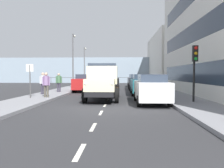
# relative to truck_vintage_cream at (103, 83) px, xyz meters

# --- Properties ---
(ground_plane) EXTENTS (80.00, 80.00, 0.00)m
(ground_plane) POSITION_rel_truck_vintage_cream_xyz_m (-0.33, -5.64, -1.18)
(ground_plane) COLOR #2D2D30
(sidewalk_left) EXTENTS (2.63, 39.44, 0.15)m
(sidewalk_left) POSITION_rel_truck_vintage_cream_xyz_m (-5.24, -5.64, -1.10)
(sidewalk_left) COLOR gray
(sidewalk_left) RESTS_ON ground_plane
(sidewalk_right) EXTENTS (2.63, 39.44, 0.15)m
(sidewalk_right) POSITION_rel_truck_vintage_cream_xyz_m (4.58, -5.64, -1.10)
(sidewalk_right) COLOR gray
(sidewalk_right) RESTS_ON ground_plane
(road_centreline_markings) EXTENTS (0.12, 35.19, 0.01)m
(road_centreline_markings) POSITION_rel_truck_vintage_cream_xyz_m (-0.33, -4.79, -1.17)
(road_centreline_markings) COLOR silver
(road_centreline_markings) RESTS_ON ground_plane
(building_far_block) EXTENTS (6.61, 15.81, 8.22)m
(building_far_block) POSITION_rel_truck_vintage_cream_xyz_m (-9.87, -22.78, 2.93)
(building_far_block) COLOR silver
(building_far_block) RESTS_ON ground_plane
(sea_horizon) EXTENTS (80.00, 0.80, 5.00)m
(sea_horizon) POSITION_rel_truck_vintage_cream_xyz_m (-0.33, -28.36, 1.32)
(sea_horizon) COLOR #8C9EAD
(sea_horizon) RESTS_ON ground_plane
(seawall_railing) EXTENTS (28.08, 0.08, 1.20)m
(seawall_railing) POSITION_rel_truck_vintage_cream_xyz_m (-0.33, -24.76, -0.26)
(seawall_railing) COLOR #4C5156
(seawall_railing) RESTS_ON ground_plane
(truck_vintage_cream) EXTENTS (2.17, 5.64, 2.43)m
(truck_vintage_cream) POSITION_rel_truck_vintage_cream_xyz_m (0.00, 0.00, 0.00)
(truck_vintage_cream) COLOR black
(truck_vintage_cream) RESTS_ON ground_plane
(car_white_kerbside_near) EXTENTS (1.82, 4.30, 1.72)m
(car_white_kerbside_near) POSITION_rel_truck_vintage_cream_xyz_m (-2.98, 1.47, -0.28)
(car_white_kerbside_near) COLOR white
(car_white_kerbside_near) RESTS_ON ground_plane
(car_teal_kerbside_1) EXTENTS (1.90, 4.46, 1.72)m
(car_teal_kerbside_1) POSITION_rel_truck_vintage_cream_xyz_m (-2.98, -3.98, -0.28)
(car_teal_kerbside_1) COLOR #1E6670
(car_teal_kerbside_1) RESTS_ON ground_plane
(car_black_kerbside_2) EXTENTS (1.90, 3.97, 1.72)m
(car_black_kerbside_2) POSITION_rel_truck_vintage_cream_xyz_m (-2.98, -9.32, -0.28)
(car_black_kerbside_2) COLOR black
(car_black_kerbside_2) RESTS_ON ground_plane
(car_grey_kerbside_3) EXTENTS (1.76, 4.22, 1.72)m
(car_grey_kerbside_3) POSITION_rel_truck_vintage_cream_xyz_m (-2.98, -14.97, -0.28)
(car_grey_kerbside_3) COLOR slate
(car_grey_kerbside_3) RESTS_ON ground_plane
(car_red_oppositeside_0) EXTENTS (1.98, 4.06, 1.72)m
(car_red_oppositeside_0) POSITION_rel_truck_vintage_cream_xyz_m (2.31, -6.92, -0.28)
(car_red_oppositeside_0) COLOR #B21E1E
(car_red_oppositeside_0) RESTS_ON ground_plane
(pedestrian_with_bag) EXTENTS (0.53, 0.34, 1.70)m
(pedestrian_with_bag) POSITION_rel_truck_vintage_cream_xyz_m (3.90, -0.33, -0.03)
(pedestrian_with_bag) COLOR #4C473D
(pedestrian_with_bag) RESTS_ON sidewalk_right
(pedestrian_near_railing) EXTENTS (0.53, 0.34, 1.72)m
(pedestrian_near_railing) POSITION_rel_truck_vintage_cream_xyz_m (4.91, -2.45, -0.02)
(pedestrian_near_railing) COLOR #383342
(pedestrian_near_railing) RESTS_ON sidewalk_right
(pedestrian_strolling) EXTENTS (0.53, 0.34, 1.67)m
(pedestrian_strolling) POSITION_rel_truck_vintage_cream_xyz_m (4.34, -4.79, -0.05)
(pedestrian_strolling) COLOR #383342
(pedestrian_strolling) RESTS_ON sidewalk_right
(traffic_light_near) EXTENTS (0.28, 0.41, 3.20)m
(traffic_light_near) POSITION_rel_truck_vintage_cream_xyz_m (-5.41, 1.70, 1.29)
(traffic_light_near) COLOR black
(traffic_light_near) RESTS_ON sidewalk_left
(lamp_post_promenade) EXTENTS (0.32, 1.14, 6.38)m
(lamp_post_promenade) POSITION_rel_truck_vintage_cream_xyz_m (4.54, -11.48, 2.78)
(lamp_post_promenade) COLOR #59595B
(lamp_post_promenade) RESTS_ON sidewalk_right
(lamp_post_far) EXTENTS (0.32, 1.14, 5.92)m
(lamp_post_far) POSITION_rel_truck_vintage_cream_xyz_m (4.73, -20.50, 2.53)
(lamp_post_far) COLOR #59595B
(lamp_post_far) RESTS_ON sidewalk_right
(street_sign) EXTENTS (0.50, 0.07, 2.25)m
(street_sign) POSITION_rel_truck_vintage_cream_xyz_m (4.83, 0.12, 0.50)
(street_sign) COLOR #4C4C4C
(street_sign) RESTS_ON sidewalk_right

